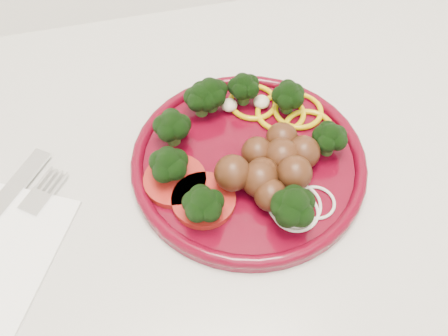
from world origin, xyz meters
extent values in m
cube|color=white|center=(0.00, 1.70, 0.43)|extent=(2.40, 0.60, 0.87)
cube|color=#BAB9B1|center=(0.00, 1.70, 0.89)|extent=(2.40, 0.60, 0.03)
cylinder|color=#4B0311|center=(-0.04, 1.71, 0.91)|extent=(0.25, 0.25, 0.01)
torus|color=#4B0311|center=(-0.04, 1.71, 0.91)|extent=(0.26, 0.26, 0.01)
sphere|color=#4E2613|center=(-0.03, 1.67, 0.93)|extent=(0.04, 0.04, 0.04)
sphere|color=#4E2613|center=(-0.03, 1.65, 0.93)|extent=(0.04, 0.04, 0.04)
sphere|color=#4E2613|center=(-0.03, 1.70, 0.93)|extent=(0.04, 0.04, 0.04)
sphere|color=#4E2613|center=(0.00, 1.66, 0.93)|extent=(0.04, 0.04, 0.04)
sphere|color=#4E2613|center=(-0.06, 1.68, 0.93)|extent=(0.04, 0.04, 0.04)
sphere|color=#4E2613|center=(0.00, 1.71, 0.93)|extent=(0.04, 0.04, 0.04)
sphere|color=#4E2613|center=(0.02, 1.69, 0.93)|extent=(0.04, 0.04, 0.04)
sphere|color=#4E2613|center=(-0.01, 1.69, 0.93)|extent=(0.04, 0.04, 0.04)
sphere|color=#4E2613|center=(-0.04, 1.67, 0.93)|extent=(0.04, 0.04, 0.04)
torus|color=#BF9A07|center=(0.02, 1.76, 0.92)|extent=(0.06, 0.06, 0.01)
torus|color=#BF9A07|center=(0.04, 1.73, 0.92)|extent=(0.06, 0.06, 0.01)
torus|color=#BF9A07|center=(-0.01, 1.79, 0.92)|extent=(0.06, 0.06, 0.01)
torus|color=#BF9A07|center=(0.04, 1.76, 0.92)|extent=(0.06, 0.06, 0.01)
cylinder|color=#720A07|center=(-0.12, 1.70, 0.92)|extent=(0.07, 0.07, 0.01)
cylinder|color=#720A07|center=(-0.10, 1.67, 0.92)|extent=(0.07, 0.07, 0.01)
torus|color=beige|center=(-0.01, 1.63, 0.91)|extent=(0.05, 0.05, 0.00)
torus|color=beige|center=(0.01, 1.64, 0.91)|extent=(0.04, 0.04, 0.00)
torus|color=beige|center=(-0.01, 1.64, 0.91)|extent=(0.06, 0.06, 0.00)
ellipsoid|color=#C6B793|center=(-0.04, 1.78, 0.92)|extent=(0.02, 0.02, 0.01)
ellipsoid|color=#C6B793|center=(-0.10, 1.76, 0.92)|extent=(0.02, 0.02, 0.01)
ellipsoid|color=#C6B793|center=(0.00, 1.78, 0.92)|extent=(0.02, 0.02, 0.01)
cube|color=silver|center=(-0.29, 1.73, 0.91)|extent=(0.09, 0.11, 0.00)
cube|color=silver|center=(-0.27, 1.71, 0.91)|extent=(0.04, 0.04, 0.00)
cube|color=silver|center=(-0.24, 1.73, 0.91)|extent=(0.02, 0.03, 0.00)
cube|color=silver|center=(-0.25, 1.73, 0.91)|extent=(0.02, 0.03, 0.00)
cube|color=silver|center=(-0.25, 1.74, 0.91)|extent=(0.02, 0.03, 0.00)
cube|color=silver|center=(-0.26, 1.74, 0.91)|extent=(0.02, 0.03, 0.00)
camera|label=1|loc=(-0.14, 1.40, 1.35)|focal=40.00mm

